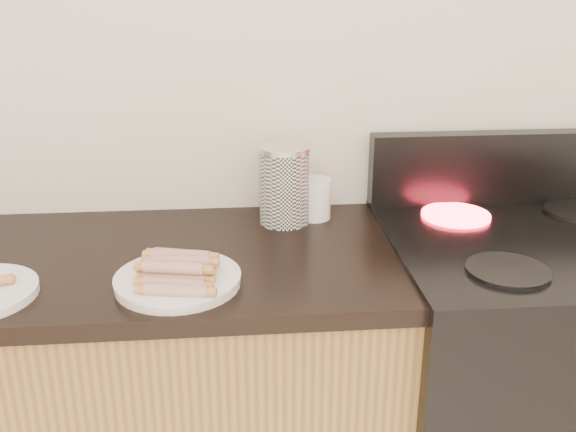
{
  "coord_description": "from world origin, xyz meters",
  "views": [
    {
      "loc": [
        0.03,
        0.3,
        1.52
      ],
      "look_at": [
        0.14,
        1.62,
        1.01
      ],
      "focal_mm": 40.0,
      "sensor_mm": 36.0,
      "label": 1
    }
  ],
  "objects": [
    {
      "name": "burner_far_left",
      "position": [
        0.61,
        1.84,
        0.92
      ],
      "size": [
        0.18,
        0.18,
        0.01
      ],
      "primitive_type": "cylinder",
      "color": "#FF1E2D",
      "rests_on": "stove"
    },
    {
      "name": "burner_near_left",
      "position": [
        0.61,
        1.51,
        0.92
      ],
      "size": [
        0.18,
        0.18,
        0.01
      ],
      "primitive_type": "cylinder",
      "color": "black",
      "rests_on": "stove"
    },
    {
      "name": "mug",
      "position": [
        0.24,
        1.9,
        0.95
      ],
      "size": [
        0.09,
        0.09,
        0.11
      ],
      "primitive_type": "cylinder",
      "rotation": [
        0.0,
        0.0,
        0.03
      ],
      "color": "white",
      "rests_on": "counter_slab"
    },
    {
      "name": "wall_back",
      "position": [
        0.0,
        2.0,
        1.3
      ],
      "size": [
        4.0,
        0.04,
        2.6
      ],
      "primitive_type": "cube",
      "color": "silver",
      "rests_on": "ground"
    },
    {
      "name": "stove_panel",
      "position": [
        0.78,
        1.96,
        1.01
      ],
      "size": [
        0.76,
        0.06,
        0.2
      ],
      "primitive_type": "cube",
      "color": "black",
      "rests_on": "stove"
    },
    {
      "name": "canister",
      "position": [
        0.16,
        1.88,
        1.0
      ],
      "size": [
        0.13,
        0.13,
        0.21
      ],
      "rotation": [
        0.0,
        0.0,
        -0.22
      ],
      "color": "silver",
      "rests_on": "counter_slab"
    },
    {
      "name": "hotdog_pile",
      "position": [
        -0.1,
        1.53,
        0.94
      ],
      "size": [
        0.13,
        0.23,
        0.05
      ],
      "rotation": [
        0.0,
        0.0,
        -0.23
      ],
      "color": "maroon",
      "rests_on": "main_plate"
    },
    {
      "name": "stove",
      "position": [
        0.78,
        1.68,
        0.46
      ],
      "size": [
        0.76,
        0.65,
        0.91
      ],
      "color": "black",
      "rests_on": "floor"
    },
    {
      "name": "main_plate",
      "position": [
        -0.1,
        1.53,
        0.91
      ],
      "size": [
        0.27,
        0.27,
        0.02
      ],
      "primitive_type": "cylinder",
      "rotation": [
        0.0,
        0.0,
        -0.04
      ],
      "color": "white",
      "rests_on": "counter_slab"
    }
  ]
}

